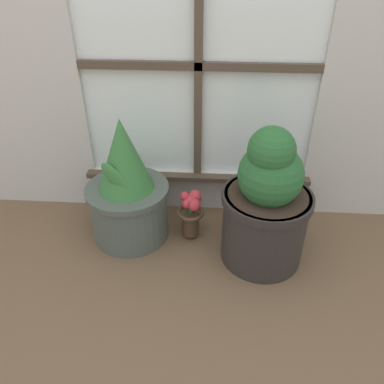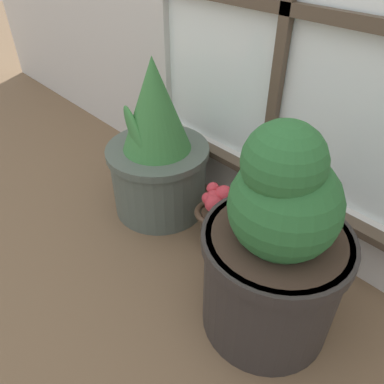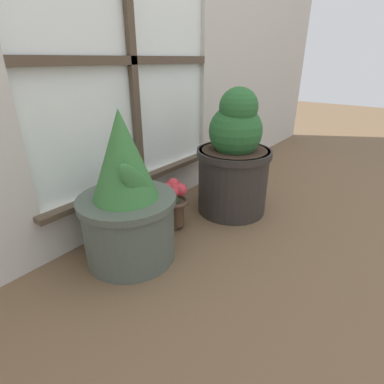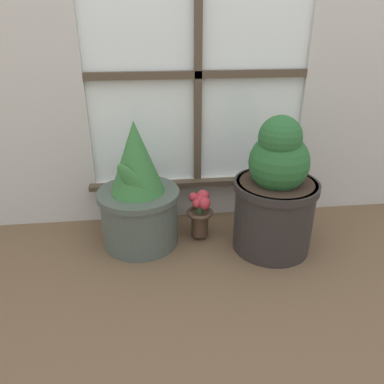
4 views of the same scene
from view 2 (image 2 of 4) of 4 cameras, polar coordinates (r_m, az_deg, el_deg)
name	(u,v)px [view 2 (image 2 of 4)]	position (r m, az deg, el deg)	size (l,w,h in m)	color
ground_plane	(143,296)	(1.22, -7.50, -15.37)	(10.00, 10.00, 0.00)	brown
potted_plant_left	(158,153)	(1.39, -5.27, 5.94)	(0.38, 0.38, 0.60)	#4C564C
potted_plant_right	(275,252)	(0.97, 12.49, -8.96)	(0.38, 0.38, 0.64)	#2D2826
flower_vase	(214,212)	(1.28, 3.37, -3.14)	(0.13, 0.13, 0.24)	#473323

